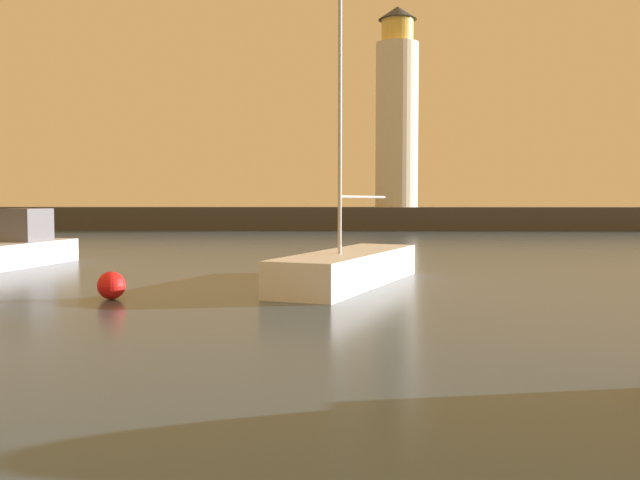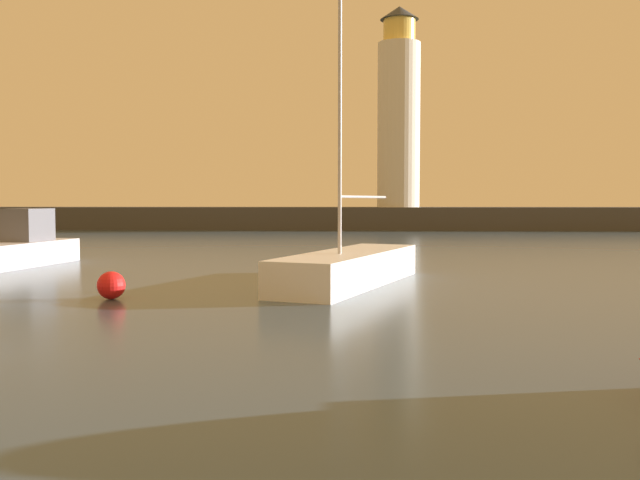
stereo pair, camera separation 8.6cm
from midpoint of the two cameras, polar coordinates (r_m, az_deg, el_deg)
name	(u,v)px [view 1 (the left image)]	position (r m, az deg, el deg)	size (l,w,h in m)	color
ground_plane	(333,257)	(33.83, 0.99, -1.41)	(220.00, 220.00, 0.00)	#384C60
breakwater	(339,218)	(65.91, 1.53, 1.80)	(75.16, 5.46, 2.13)	#423F3D
lighthouse	(397,113)	(66.57, 6.31, 10.35)	(3.99, 3.99, 18.71)	silver
motorboat_2	(3,250)	(31.24, -24.71, -0.79)	(3.20, 7.65, 2.88)	silver
sailboat_moored	(349,267)	(22.72, 2.29, -2.23)	(5.03, 8.81, 11.11)	white
mooring_buoy	(111,285)	(20.30, -16.91, -3.59)	(0.78, 0.78, 0.78)	red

